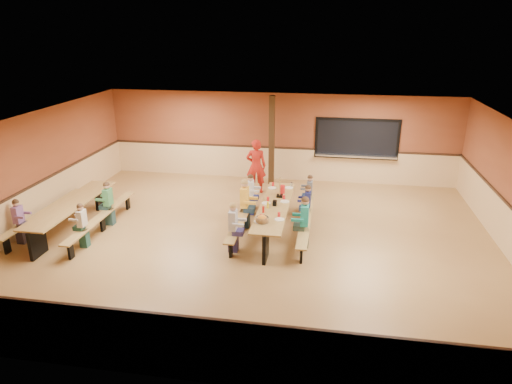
# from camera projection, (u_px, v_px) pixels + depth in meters

# --- Properties ---
(ground) EXTENTS (12.00, 12.00, 0.00)m
(ground) POSITION_uv_depth(u_px,v_px,m) (256.00, 239.00, 11.58)
(ground) COLOR brown
(ground) RESTS_ON ground
(room_envelope) EXTENTS (12.04, 10.04, 3.02)m
(room_envelope) POSITION_uv_depth(u_px,v_px,m) (256.00, 214.00, 11.34)
(room_envelope) COLOR brown
(room_envelope) RESTS_ON ground
(kitchen_pass_through) EXTENTS (2.78, 0.28, 1.38)m
(kitchen_pass_through) POSITION_uv_depth(u_px,v_px,m) (357.00, 141.00, 15.26)
(kitchen_pass_through) COLOR black
(kitchen_pass_through) RESTS_ON ground
(structural_post) EXTENTS (0.18, 0.18, 3.00)m
(structural_post) POSITION_uv_depth(u_px,v_px,m) (272.00, 141.00, 15.17)
(structural_post) COLOR #301F10
(structural_post) RESTS_ON ground
(cafeteria_table_main) EXTENTS (1.91, 3.70, 0.74)m
(cafeteria_table_main) POSITION_uv_depth(u_px,v_px,m) (274.00, 213.00, 11.86)
(cafeteria_table_main) COLOR olive
(cafeteria_table_main) RESTS_ON ground
(cafeteria_table_second) EXTENTS (1.91, 3.70, 0.74)m
(cafeteria_table_second) POSITION_uv_depth(u_px,v_px,m) (72.00, 210.00, 12.03)
(cafeteria_table_second) COLOR olive
(cafeteria_table_second) RESTS_ON ground
(seated_child_white_left) EXTENTS (0.38, 0.31, 1.23)m
(seated_child_white_left) POSITION_uv_depth(u_px,v_px,m) (233.00, 228.00, 10.79)
(seated_child_white_left) COLOR #B8B9BE
(seated_child_white_left) RESTS_ON ground
(seated_adult_yellow) EXTENTS (0.42, 0.35, 1.32)m
(seated_adult_yellow) POSITION_uv_depth(u_px,v_px,m) (245.00, 204.00, 12.12)
(seated_adult_yellow) COLOR yellow
(seated_adult_yellow) RESTS_ON ground
(seated_child_grey_left) EXTENTS (0.35, 0.29, 1.17)m
(seated_child_grey_left) POSITION_uv_depth(u_px,v_px,m) (251.00, 195.00, 12.96)
(seated_child_grey_left) COLOR silver
(seated_child_grey_left) RESTS_ON ground
(seated_child_teal_right) EXTENTS (0.40, 0.33, 1.28)m
(seated_child_teal_right) POSITION_uv_depth(u_px,v_px,m) (304.00, 222.00, 11.02)
(seated_child_teal_right) COLOR #1C8476
(seated_child_teal_right) RESTS_ON ground
(seated_child_navy_right) EXTENTS (0.34, 0.28, 1.15)m
(seated_child_navy_right) POSITION_uv_depth(u_px,v_px,m) (307.00, 206.00, 12.18)
(seated_child_navy_right) COLOR #181B4C
(seated_child_navy_right) RESTS_ON ground
(seated_child_char_right) EXTENTS (0.33, 0.27, 1.12)m
(seated_child_char_right) POSITION_uv_depth(u_px,v_px,m) (309.00, 194.00, 13.07)
(seated_child_char_right) COLOR #545760
(seated_child_char_right) RESTS_ON ground
(seated_child_purple_sec) EXTENTS (0.34, 0.28, 1.14)m
(seated_child_purple_sec) POSITION_uv_depth(u_px,v_px,m) (19.00, 222.00, 11.22)
(seated_child_purple_sec) COLOR #82548A
(seated_child_purple_sec) RESTS_ON ground
(seated_child_green_sec) EXTENTS (0.36, 0.30, 1.20)m
(seated_child_green_sec) POSITION_uv_depth(u_px,v_px,m) (109.00, 204.00, 12.27)
(seated_child_green_sec) COLOR #3D7E49
(seated_child_green_sec) RESTS_ON ground
(seated_child_tan_sec) EXTENTS (0.32, 0.27, 1.12)m
(seated_child_tan_sec) POSITION_uv_depth(u_px,v_px,m) (83.00, 226.00, 11.02)
(seated_child_tan_sec) COLOR #BFB29C
(seated_child_tan_sec) RESTS_ON ground
(standing_woman) EXTENTS (0.69, 0.49, 1.76)m
(standing_woman) POSITION_uv_depth(u_px,v_px,m) (256.00, 166.00, 14.60)
(standing_woman) COLOR #B01D14
(standing_woman) RESTS_ON ground
(punch_pitcher) EXTENTS (0.16, 0.16, 0.22)m
(punch_pitcher) POSITION_uv_depth(u_px,v_px,m) (282.00, 189.00, 12.62)
(punch_pitcher) COLOR red
(punch_pitcher) RESTS_ON cafeteria_table_main
(chip_bowl) EXTENTS (0.32, 0.32, 0.15)m
(chip_bowl) POSITION_uv_depth(u_px,v_px,m) (262.00, 219.00, 10.76)
(chip_bowl) COLOR orange
(chip_bowl) RESTS_ON cafeteria_table_main
(napkin_dispenser) EXTENTS (0.10, 0.14, 0.13)m
(napkin_dispenser) POSITION_uv_depth(u_px,v_px,m) (275.00, 203.00, 11.76)
(napkin_dispenser) COLOR black
(napkin_dispenser) RESTS_ON cafeteria_table_main
(condiment_mustard) EXTENTS (0.06, 0.06, 0.17)m
(condiment_mustard) POSITION_uv_depth(u_px,v_px,m) (268.00, 205.00, 11.58)
(condiment_mustard) COLOR yellow
(condiment_mustard) RESTS_ON cafeteria_table_main
(condiment_ketchup) EXTENTS (0.06, 0.06, 0.17)m
(condiment_ketchup) POSITION_uv_depth(u_px,v_px,m) (263.00, 209.00, 11.29)
(condiment_ketchup) COLOR #B2140F
(condiment_ketchup) RESTS_ON cafeteria_table_main
(table_paddle) EXTENTS (0.16, 0.16, 0.56)m
(table_paddle) POSITION_uv_depth(u_px,v_px,m) (280.00, 192.00, 12.32)
(table_paddle) COLOR black
(table_paddle) RESTS_ON cafeteria_table_main
(place_settings) EXTENTS (0.65, 3.30, 0.11)m
(place_settings) POSITION_uv_depth(u_px,v_px,m) (275.00, 203.00, 11.77)
(place_settings) COLOR beige
(place_settings) RESTS_ON cafeteria_table_main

